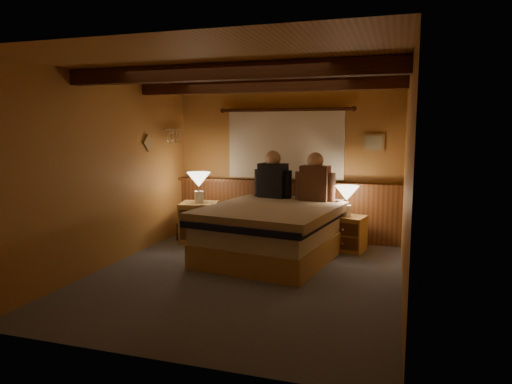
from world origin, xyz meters
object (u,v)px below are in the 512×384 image
at_px(nightstand_right, 348,233).
at_px(person_right, 315,181).
at_px(lamp_right, 347,195).
at_px(person_left, 273,178).
at_px(bed, 274,231).
at_px(nightstand_left, 199,222).
at_px(lamp_left, 199,181).
at_px(duffel_bag, 193,232).

xyz_separation_m(nightstand_right, person_right, (-0.49, -0.01, 0.75)).
bearing_deg(person_right, lamp_right, 2.42).
bearing_deg(person_left, lamp_right, 2.60).
distance_m(nightstand_right, lamp_right, 0.57).
distance_m(bed, lamp_right, 1.18).
bearing_deg(person_left, person_right, 0.21).
distance_m(bed, person_right, 1.00).
xyz_separation_m(nightstand_left, lamp_left, (0.01, -0.02, 0.64)).
bearing_deg(lamp_right, person_left, 172.43).
height_order(lamp_right, person_left, person_left).
bearing_deg(lamp_right, bed, -146.26).
xyz_separation_m(nightstand_left, nightstand_right, (2.29, 0.11, -0.05)).
bearing_deg(lamp_left, bed, -21.02).
distance_m(lamp_left, duffel_bag, 0.81).
relative_size(lamp_left, person_left, 0.64).
bearing_deg(lamp_left, nightstand_right, 3.35).
bearing_deg(bed, lamp_right, 42.94).
relative_size(nightstand_right, person_right, 0.73).
bearing_deg(nightstand_left, lamp_right, -10.25).
relative_size(bed, nightstand_right, 4.31).
distance_m(person_left, duffel_bag, 1.52).
bearing_deg(person_right, lamp_left, -169.49).
distance_m(nightstand_right, person_right, 0.90).
height_order(lamp_right, person_right, person_right).
xyz_separation_m(lamp_right, duffel_bag, (-2.36, -0.09, -0.68)).
height_order(bed, nightstand_right, bed).
height_order(nightstand_left, duffel_bag, nightstand_left).
relative_size(lamp_left, duffel_bag, 0.92).
bearing_deg(duffel_bag, person_left, 27.11).
xyz_separation_m(bed, person_left, (-0.22, 0.76, 0.64)).
relative_size(nightstand_left, duffel_bag, 1.26).
bearing_deg(bed, lamp_left, 168.18).
height_order(bed, lamp_left, lamp_left).
height_order(person_left, person_right, person_left).
distance_m(bed, nightstand_right, 1.14).
xyz_separation_m(bed, lamp_left, (-1.34, 0.52, 0.58)).
relative_size(lamp_left, person_right, 0.65).
bearing_deg(duffel_bag, person_right, 19.86).
bearing_deg(person_left, lamp_left, -157.66).
bearing_deg(lamp_right, nightstand_left, -178.25).
bearing_deg(duffel_bag, nightstand_right, 19.34).
relative_size(nightstand_left, lamp_right, 1.47).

